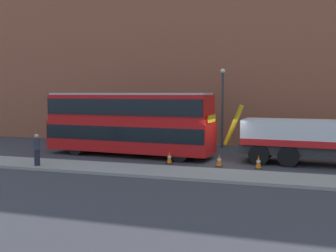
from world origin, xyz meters
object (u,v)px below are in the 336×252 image
recovery_tow_truck (332,135)px  traffic_cone_near_truck (258,162)px  double_decker_bus (129,121)px  traffic_cone_near_bus (169,158)px  pedestrian_onlooker (37,150)px  traffic_cone_midway (219,161)px  street_lamp (223,101)px

recovery_tow_truck → traffic_cone_near_truck: size_ratio=14.19×
double_decker_bus → traffic_cone_near_bus: bearing=-26.2°
pedestrian_onlooker → traffic_cone_near_truck: 11.92m
recovery_tow_truck → traffic_cone_midway: (-5.89, -2.01, -1.42)m
traffic_cone_midway → street_lamp: size_ratio=0.12×
pedestrian_onlooker → traffic_cone_midway: bearing=-10.1°
traffic_cone_midway → street_lamp: street_lamp is taller
double_decker_bus → pedestrian_onlooker: (-2.99, -5.50, -1.25)m
recovery_tow_truck → double_decker_bus: 12.18m
traffic_cone_midway → pedestrian_onlooker: bearing=-159.6°
pedestrian_onlooker → street_lamp: size_ratio=0.29×
traffic_cone_near_truck → street_lamp: 8.80m
double_decker_bus → traffic_cone_midway: size_ratio=15.51×
traffic_cone_near_truck → street_lamp: bearing=113.6°
recovery_tow_truck → pedestrian_onlooker: 16.13m
traffic_cone_near_bus → double_decker_bus: bearing=149.7°
pedestrian_onlooker → double_decker_bus: bearing=31.0°
traffic_cone_midway → traffic_cone_near_bus: bearing=178.6°
double_decker_bus → traffic_cone_midway: (6.28, -2.05, -1.89)m
traffic_cone_near_bus → street_lamp: 8.30m
pedestrian_onlooker → traffic_cone_midway: 9.91m
street_lamp → double_decker_bus: bearing=-132.8°
traffic_cone_near_bus → traffic_cone_near_truck: (5.02, -0.05, 0.00)m
double_decker_bus → street_lamp: 7.62m
recovery_tow_truck → street_lamp: bearing=145.9°
recovery_tow_truck → traffic_cone_near_truck: bearing=-148.1°
double_decker_bus → traffic_cone_near_truck: double_decker_bus is taller
recovery_tow_truck → street_lamp: street_lamp is taller
recovery_tow_truck → traffic_cone_near_bus: (-8.79, -1.94, -1.42)m
double_decker_bus → pedestrian_onlooker: bearing=-114.5°
traffic_cone_near_bus → traffic_cone_midway: 2.90m
recovery_tow_truck → double_decker_bus: double_decker_bus is taller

